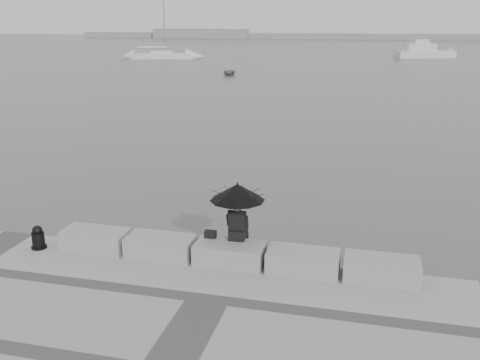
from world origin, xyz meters
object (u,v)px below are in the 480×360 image
(mooring_bollard, at_px, (38,239))
(dinghy, at_px, (229,72))
(sailboat_left, at_px, (162,55))
(motor_cruiser, at_px, (425,52))
(seated_person, at_px, (237,198))

(mooring_bollard, bearing_deg, dinghy, 99.30)
(sailboat_left, relative_size, motor_cruiser, 1.39)
(seated_person, xyz_separation_m, sailboat_left, (-28.77, 66.98, -1.51))
(sailboat_left, xyz_separation_m, motor_cruiser, (39.22, 11.88, 0.38))
(seated_person, height_order, motor_cruiser, motor_cruiser)
(mooring_bollard, xyz_separation_m, dinghy, (-7.69, 46.92, -0.50))
(seated_person, bearing_deg, motor_cruiser, 78.69)
(seated_person, bearing_deg, sailboat_left, 109.48)
(mooring_bollard, distance_m, dinghy, 47.55)
(sailboat_left, height_order, dinghy, sailboat_left)
(mooring_bollard, relative_size, dinghy, 0.20)
(mooring_bollard, xyz_separation_m, motor_cruiser, (15.36, 79.47, 0.14))
(seated_person, relative_size, mooring_bollard, 2.33)
(sailboat_left, bearing_deg, dinghy, -66.39)
(motor_cruiser, bearing_deg, dinghy, -143.24)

